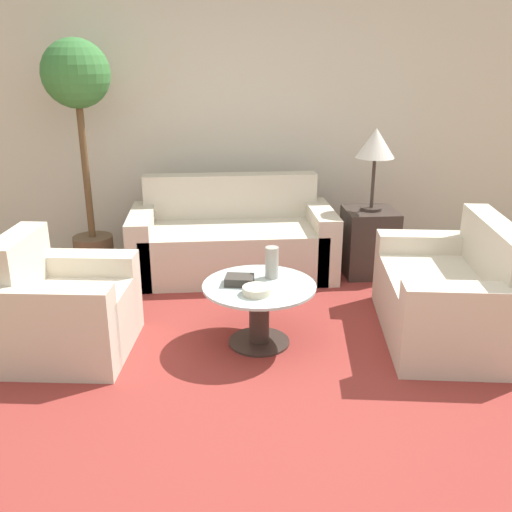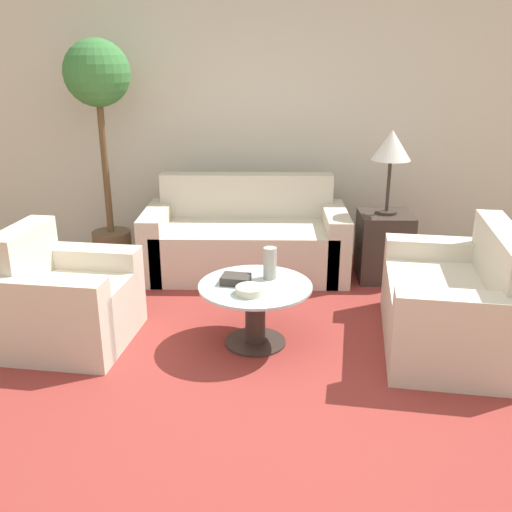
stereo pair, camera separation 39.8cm
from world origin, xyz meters
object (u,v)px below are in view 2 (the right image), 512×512
Objects in this scene: sofa_main at (246,241)px; book_stack at (236,279)px; bowl at (250,290)px; armchair at (63,303)px; table_lamp at (391,148)px; loveseat at (457,307)px; vase at (270,263)px; potted_plant at (100,108)px; coffee_table at (255,306)px.

sofa_main is 8.56× the size of book_stack.
sofa_main is 9.73× the size of bowl.
table_lamp is at bearing -55.64° from armchair.
loveseat is 1.92× the size of table_lamp.
sofa_main reaches higher than vase.
armchair is 1.19m from book_stack.
armchair is at bearing -81.71° from loveseat.
armchair is 1.28× the size of table_lamp.
potted_plant is 2.20m from book_stack.
armchair reaches higher than bowl.
loveseat reaches higher than book_stack.
coffee_table is 0.23m from book_stack.
sofa_main reaches higher than bowl.
vase reaches higher than book_stack.
vase is (1.48, -1.44, -0.89)m from potted_plant.
coffee_table is 0.24m from bowl.
potted_plant reaches higher than bowl.
vase is 1.06× the size of book_stack.
potted_plant is 9.15× the size of vase.
armchair reaches higher than book_stack.
loveseat is at bearing -43.71° from sofa_main.
coffee_table is 4.15× the size of bowl.
sofa_main is at bearing 93.02° from bowl.
coffee_table is at bearing -131.59° from table_lamp.
armchair is 1.30m from bowl.
book_stack is (-1.23, -1.21, -0.69)m from table_lamp.
armchair is at bearing -152.96° from table_lamp.
book_stack is at bearing -135.33° from table_lamp.
table_lamp reaches higher than vase.
sofa_main is 1.58m from bowl.
sofa_main is at bearing 171.74° from table_lamp.
loveseat is at bearing -82.75° from armchair.
loveseat reaches higher than armchair.
armchair is at bearing -168.88° from book_stack.
book_stack reaches higher than coffee_table.
book_stack is at bearing -156.97° from vase.
loveseat is 1.50m from book_stack.
potted_plant is at bearing 173.47° from sofa_main.
table_lamp reaches higher than loveseat.
loveseat reaches higher than bowl.
book_stack is (1.17, 0.01, 0.18)m from armchair.
armchair is at bearing 179.58° from coffee_table.
book_stack is at bearing 119.24° from bowl.
loveseat is 1.29m from vase.
table_lamp reaches higher than bowl.
book_stack is (-0.23, -0.10, -0.08)m from vase.
sofa_main is 2.03m from loveseat.
loveseat is at bearing 0.28° from coffee_table.
coffee_table is at bearing -129.18° from vase.
potted_plant reaches higher than coffee_table.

